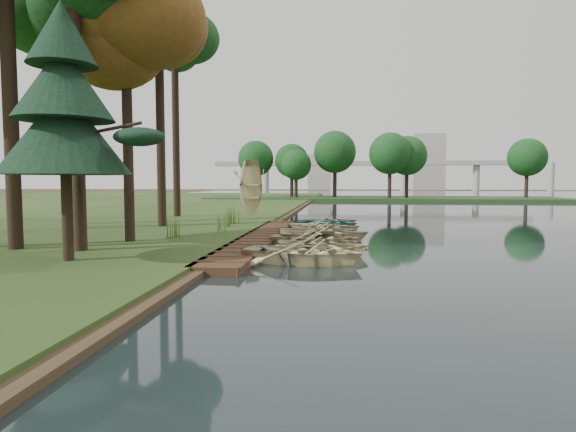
# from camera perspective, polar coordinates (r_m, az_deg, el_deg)

# --- Properties ---
(ground) EXTENTS (300.00, 300.00, 0.00)m
(ground) POSITION_cam_1_polar(r_m,az_deg,el_deg) (21.11, 0.91, -3.20)
(ground) COLOR #3D2F1D
(boardwalk) EXTENTS (1.60, 16.00, 0.30)m
(boardwalk) POSITION_cam_1_polar(r_m,az_deg,el_deg) (21.30, -3.38, -2.73)
(boardwalk) COLOR #3B2617
(boardwalk) RESTS_ON ground
(peninsula) EXTENTS (50.00, 14.00, 0.45)m
(peninsula) POSITION_cam_1_polar(r_m,az_deg,el_deg) (71.15, 11.12, 2.03)
(peninsula) COLOR #23411C
(peninsula) RESTS_ON ground
(far_trees) EXTENTS (45.60, 5.60, 8.80)m
(far_trees) POSITION_cam_1_polar(r_m,az_deg,el_deg) (71.00, 8.49, 7.06)
(far_trees) COLOR black
(far_trees) RESTS_ON peninsula
(bridge) EXTENTS (95.90, 4.00, 8.60)m
(bridge) POSITION_cam_1_polar(r_m,az_deg,el_deg) (141.30, 10.49, 5.79)
(bridge) COLOR #A5A5A0
(bridge) RESTS_ON ground
(building_a) EXTENTS (10.00, 8.00, 18.00)m
(building_a) POSITION_cam_1_polar(r_m,az_deg,el_deg) (163.40, 16.21, 6.13)
(building_a) COLOR #A5A5A0
(building_a) RESTS_ON ground
(building_b) EXTENTS (8.00, 8.00, 12.00)m
(building_b) POSITION_cam_1_polar(r_m,az_deg,el_deg) (166.03, 3.85, 5.22)
(building_b) COLOR #A5A5A0
(building_b) RESTS_ON ground
(rowboat_0) EXTENTS (4.47, 3.63, 0.81)m
(rowboat_0) POSITION_cam_1_polar(r_m,az_deg,el_deg) (15.58, 1.80, -4.10)
(rowboat_0) COLOR beige
(rowboat_0) RESTS_ON water
(rowboat_1) EXTENTS (4.56, 3.94, 0.79)m
(rowboat_1) POSITION_cam_1_polar(r_m,az_deg,el_deg) (16.59, 3.62, -3.64)
(rowboat_1) COLOR beige
(rowboat_1) RESTS_ON water
(rowboat_2) EXTENTS (3.53, 2.80, 0.66)m
(rowboat_2) POSITION_cam_1_polar(r_m,az_deg,el_deg) (18.55, 3.66, -3.04)
(rowboat_2) COLOR beige
(rowboat_2) RESTS_ON water
(rowboat_3) EXTENTS (4.08, 3.24, 0.76)m
(rowboat_3) POSITION_cam_1_polar(r_m,az_deg,el_deg) (19.71, 3.19, -2.46)
(rowboat_3) COLOR beige
(rowboat_3) RESTS_ON water
(rowboat_4) EXTENTS (4.45, 3.57, 0.82)m
(rowboat_4) POSITION_cam_1_polar(r_m,az_deg,el_deg) (21.06, 4.38, -1.97)
(rowboat_4) COLOR beige
(rowboat_4) RESTS_ON water
(rowboat_5) EXTENTS (4.07, 3.20, 0.76)m
(rowboat_5) POSITION_cam_1_polar(r_m,az_deg,el_deg) (22.55, 3.68, -1.63)
(rowboat_5) COLOR beige
(rowboat_5) RESTS_ON water
(rowboat_6) EXTENTS (4.18, 3.49, 0.74)m
(rowboat_6) POSITION_cam_1_polar(r_m,az_deg,el_deg) (24.39, 4.58, -1.23)
(rowboat_6) COLOR beige
(rowboat_6) RESTS_ON water
(rowboat_7) EXTENTS (3.92, 3.33, 0.69)m
(rowboat_7) POSITION_cam_1_polar(r_m,az_deg,el_deg) (25.56, 3.68, -1.04)
(rowboat_7) COLOR beige
(rowboat_7) RESTS_ON water
(rowboat_8) EXTENTS (4.24, 3.61, 0.74)m
(rowboat_8) POSITION_cam_1_polar(r_m,az_deg,el_deg) (27.03, 4.55, -0.71)
(rowboat_8) COLOR teal
(rowboat_8) RESTS_ON water
(rowboat_9) EXTENTS (3.70, 2.81, 0.72)m
(rowboat_9) POSITION_cam_1_polar(r_m,az_deg,el_deg) (28.73, 4.72, -0.45)
(rowboat_9) COLOR beige
(rowboat_9) RESTS_ON water
(stored_rowboat) EXTENTS (4.66, 4.52, 0.79)m
(stored_rowboat) POSITION_cam_1_polar(r_m,az_deg,el_deg) (31.66, -4.39, 0.48)
(stored_rowboat) COLOR beige
(stored_rowboat) RESTS_ON bank
(tree_2) EXTENTS (4.27, 4.27, 9.70)m
(tree_2) POSITION_cam_1_polar(r_m,az_deg,el_deg) (20.88, -18.70, 18.98)
(tree_2) COLOR black
(tree_2) RESTS_ON bank
(tree_3) EXTENTS (5.64, 5.64, 13.73)m
(tree_3) POSITION_cam_1_polar(r_m,az_deg,el_deg) (28.40, -25.00, 21.90)
(tree_3) COLOR black
(tree_3) RESTS_ON bank
(tree_4) EXTENTS (4.14, 4.14, 12.69)m
(tree_4) POSITION_cam_1_polar(r_m,az_deg,el_deg) (27.85, -15.10, 21.40)
(tree_4) COLOR black
(tree_4) RESTS_ON bank
(tree_6) EXTENTS (4.35, 4.35, 13.81)m
(tree_6) POSITION_cam_1_polar(r_m,az_deg,el_deg) (35.19, -13.31, 19.40)
(tree_6) COLOR black
(tree_6) RESTS_ON bank
(pine_tree) EXTENTS (3.80, 3.80, 7.69)m
(pine_tree) POSITION_cam_1_polar(r_m,az_deg,el_deg) (16.01, -25.05, 11.81)
(pine_tree) COLOR black
(pine_tree) RESTS_ON bank
(reeds_0) EXTENTS (0.60, 0.60, 1.05)m
(reeds_0) POSITION_cam_1_polar(r_m,az_deg,el_deg) (21.09, -13.37, -1.06)
(reeds_0) COLOR #3F661E
(reeds_0) RESTS_ON bank
(reeds_1) EXTENTS (0.60, 0.60, 0.85)m
(reeds_1) POSITION_cam_1_polar(r_m,az_deg,el_deg) (23.25, -7.75, -0.76)
(reeds_1) COLOR #3F661E
(reeds_1) RESTS_ON bank
(reeds_2) EXTENTS (0.60, 0.60, 0.92)m
(reeds_2) POSITION_cam_1_polar(r_m,az_deg,el_deg) (27.43, -6.35, 0.06)
(reeds_2) COLOR #3F661E
(reeds_2) RESTS_ON bank
(reeds_3) EXTENTS (0.60, 0.60, 1.13)m
(reeds_3) POSITION_cam_1_polar(r_m,az_deg,el_deg) (25.57, -6.95, -0.00)
(reeds_3) COLOR #3F661E
(reeds_3) RESTS_ON bank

